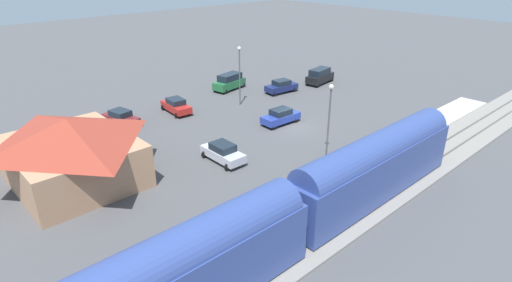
{
  "coord_description": "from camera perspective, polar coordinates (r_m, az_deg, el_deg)",
  "views": [
    {
      "loc": [
        -28.4,
        31.58,
        17.19
      ],
      "look_at": [
        -1.8,
        7.1,
        1.0
      ],
      "focal_mm": 29.31,
      "sensor_mm": 36.0,
      "label": 1
    }
  ],
  "objects": [
    {
      "name": "sedan_blue",
      "position": [
        46.14,
        3.38,
        3.38
      ],
      "size": [
        2.02,
        4.57,
        1.74
      ],
      "color": "#283D9E",
      "rests_on": "ground"
    },
    {
      "name": "railway_track",
      "position": [
        38.69,
        20.44,
        -3.75
      ],
      "size": [
        4.8,
        70.0,
        0.3
      ],
      "color": "gray",
      "rests_on": "ground"
    },
    {
      "name": "passenger_train",
      "position": [
        21.62,
        -12.17,
        -18.09
      ],
      "size": [
        2.93,
        53.38,
        4.98
      ],
      "color": "#33478C",
      "rests_on": "railway_track"
    },
    {
      "name": "ground_plane",
      "position": [
        45.82,
        5.02,
        1.99
      ],
      "size": [
        200.0,
        200.0,
        0.0
      ],
      "primitive_type": "plane",
      "color": "#4C4C4F"
    },
    {
      "name": "sedan_maroon",
      "position": [
        47.98,
        -17.97,
        3.03
      ],
      "size": [
        4.77,
        2.91,
        1.74
      ],
      "color": "maroon",
      "rests_on": "ground"
    },
    {
      "name": "station_building",
      "position": [
        36.7,
        -23.94,
        -1.07
      ],
      "size": [
        11.34,
        9.64,
        5.51
      ],
      "color": "tan",
      "rests_on": "ground"
    },
    {
      "name": "pedestrian_on_platform",
      "position": [
        47.9,
        22.2,
        2.88
      ],
      "size": [
        0.36,
        0.36,
        1.71
      ],
      "color": "#333338",
      "rests_on": "platform"
    },
    {
      "name": "sedan_silver",
      "position": [
        37.75,
        -4.54,
        -1.56
      ],
      "size": [
        4.52,
        2.31,
        1.74
      ],
      "color": "silver",
      "rests_on": "ground"
    },
    {
      "name": "suv_green",
      "position": [
        58.29,
        -3.65,
        8.1
      ],
      "size": [
        2.82,
        5.18,
        2.22
      ],
      "color": "#236638",
      "rests_on": "ground"
    },
    {
      "name": "light_pole_lot_center",
      "position": [
        51.12,
        -2.26,
        9.86
      ],
      "size": [
        0.44,
        0.44,
        7.25
      ],
      "color": "#515156",
      "rests_on": "ground"
    },
    {
      "name": "light_pole_near_platform",
      "position": [
        37.64,
        9.99,
        3.95
      ],
      "size": [
        0.44,
        0.44,
        6.95
      ],
      "color": "#515156",
      "rests_on": "ground"
    },
    {
      "name": "platform",
      "position": [
        40.33,
        15.51,
        -1.81
      ],
      "size": [
        3.2,
        46.0,
        0.3
      ],
      "color": "#B7B2A8",
      "rests_on": "ground"
    },
    {
      "name": "sedan_red",
      "position": [
        50.32,
        -10.86,
        4.77
      ],
      "size": [
        4.64,
        2.57,
        1.74
      ],
      "color": "red",
      "rests_on": "ground"
    },
    {
      "name": "sedan_navy",
      "position": [
        57.06,
        3.49,
        7.47
      ],
      "size": [
        2.35,
        4.68,
        1.74
      ],
      "color": "navy",
      "rests_on": "ground"
    },
    {
      "name": "suv_black",
      "position": [
        61.75,
        8.7,
        8.79
      ],
      "size": [
        2.72,
        5.15,
        2.22
      ],
      "color": "black",
      "rests_on": "ground"
    }
  ]
}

